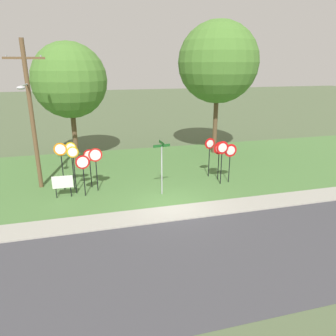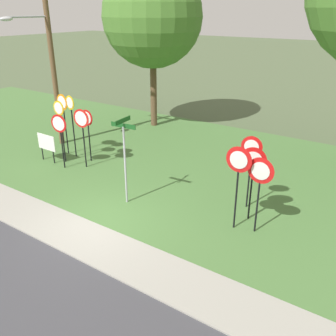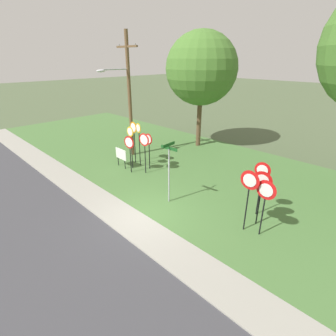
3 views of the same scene
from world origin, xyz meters
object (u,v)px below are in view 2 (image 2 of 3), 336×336
utility_pole (48,51)px  oak_tree_left (152,17)px  stop_sign_far_left (60,130)px  stop_sign_far_center (63,111)px  yield_sign_far_left (253,166)px  stop_sign_near_left (82,125)px  street_name_post (125,154)px  stop_sign_near_right (60,119)px  stop_sign_center_tall (71,114)px  yield_sign_far_right (260,178)px  yield_sign_near_right (238,168)px  stop_sign_far_right (88,125)px  yield_sign_near_left (251,155)px  notice_board (47,144)px

utility_pole → oak_tree_left: 5.89m
stop_sign_far_left → utility_pole: size_ratio=0.28×
stop_sign_far_center → yield_sign_far_left: (9.37, -0.74, -0.20)m
stop_sign_near_left → oak_tree_left: size_ratio=0.30×
street_name_post → stop_sign_near_right: bearing=159.2°
stop_sign_center_tall → street_name_post: bearing=-13.0°
stop_sign_far_center → yield_sign_far_right: stop_sign_far_center is taller
street_name_post → utility_pole: 7.77m
yield_sign_near_right → yield_sign_far_left: (0.16, 0.77, -0.18)m
yield_sign_far_left → oak_tree_left: bearing=131.8°
oak_tree_left → stop_sign_far_right: bearing=-81.4°
oak_tree_left → street_name_post: bearing=-59.7°
street_name_post → yield_sign_near_left: bearing=23.8°
stop_sign_far_right → yield_sign_far_right: (8.28, -1.29, 0.13)m
stop_sign_near_right → street_name_post: bearing=-14.5°
stop_sign_far_left → stop_sign_far_right: size_ratio=1.00×
stop_sign_far_left → yield_sign_far_left: 8.22m
yield_sign_far_right → street_name_post: street_name_post is taller
oak_tree_left → yield_sign_near_left: bearing=-36.0°
stop_sign_far_right → yield_sign_near_left: bearing=2.6°
stop_sign_near_right → street_name_post: size_ratio=0.91×
stop_sign_far_center → notice_board: (0.02, -1.14, -1.23)m
stop_sign_near_left → stop_sign_far_left: stop_sign_near_left is taller
utility_pole → notice_board: bearing=-52.5°
stop_sign_near_right → oak_tree_left: oak_tree_left is taller
yield_sign_near_right → stop_sign_near_left: bearing=172.2°
stop_sign_far_left → yield_sign_far_left: size_ratio=0.95×
stop_sign_near_right → stop_sign_center_tall: 0.74m
stop_sign_near_left → yield_sign_far_right: bearing=-10.5°
stop_sign_center_tall → yield_sign_far_right: 9.36m
stop_sign_near_right → yield_sign_far_right: 9.17m
yield_sign_near_left → stop_sign_center_tall: bearing=172.9°
yield_sign_near_left → yield_sign_far_right: (0.82, -1.30, -0.08)m
stop_sign_near_left → yield_sign_far_left: 7.49m
stop_sign_near_left → yield_sign_near_left: size_ratio=0.99×
notice_board → stop_sign_far_center: bearing=91.8°
stop_sign_far_right → oak_tree_left: size_ratio=0.27×
stop_sign_far_center → yield_sign_near_right: stop_sign_far_center is taller
stop_sign_far_center → yield_sign_near_left: (9.02, -0.05, -0.14)m
stop_sign_center_tall → stop_sign_far_left: bearing=-54.0°
stop_sign_near_left → stop_sign_center_tall: 1.46m
stop_sign_center_tall → notice_board: stop_sign_center_tall is taller
stop_sign_far_right → street_name_post: (3.81, -2.02, 0.12)m
stop_sign_far_left → notice_board: size_ratio=1.89×
stop_sign_near_left → yield_sign_near_left: (7.14, 0.63, 0.04)m
stop_sign_near_left → utility_pole: size_ratio=0.31×
yield_sign_near_left → street_name_post: (-3.65, -2.03, -0.10)m
stop_sign_far_right → utility_pole: (-2.93, 0.74, 2.80)m
stop_sign_near_right → stop_sign_near_left: bearing=5.8°
notice_board → stop_sign_far_right: bearing=36.1°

